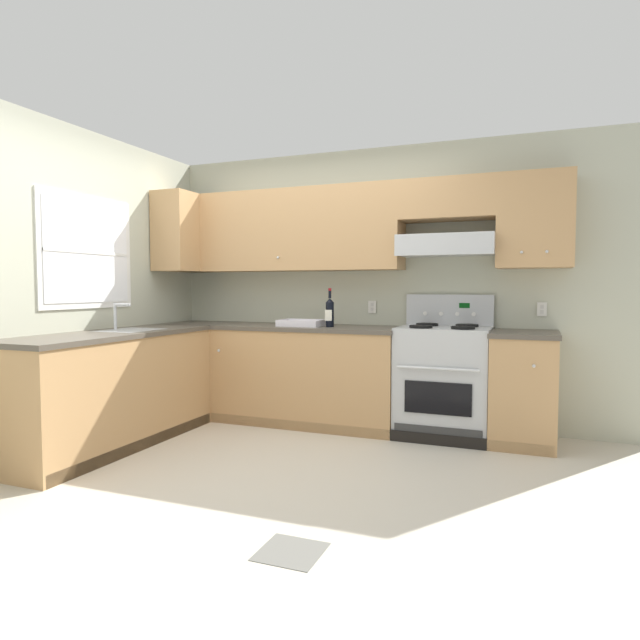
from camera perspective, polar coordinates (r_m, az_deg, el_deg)
ground_plane at (r=4.11m, az=-7.16°, el=-14.54°), size 7.04×7.04×0.00m
floor_accent_tile at (r=2.86m, az=-3.04°, el=-22.79°), size 0.30×0.30×0.01m
wall_back at (r=5.18m, az=4.77°, el=5.78°), size 4.68×0.57×2.55m
wall_left at (r=5.04m, az=-22.12°, el=4.06°), size 0.47×4.00×2.55m
counter_back_run at (r=5.09m, az=-0.32°, el=-5.78°), size 3.60×0.65×0.91m
counter_left_run at (r=4.71m, az=-20.71°, el=-6.65°), size 0.63×1.91×1.13m
stove at (r=4.80m, az=12.67°, el=-6.10°), size 0.76×0.62×1.20m
wine_bottle at (r=4.91m, az=1.02°, el=0.88°), size 0.07×0.08×0.35m
bowl at (r=5.02m, az=-1.96°, el=-0.42°), size 0.39×0.27×0.06m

